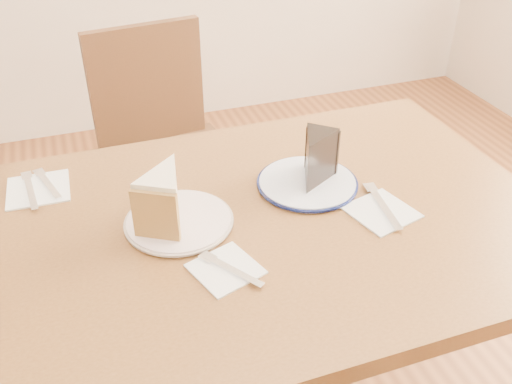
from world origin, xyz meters
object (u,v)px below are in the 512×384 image
object	(u,v)px
chair_far	(167,156)
chocolate_cake	(315,162)
plate_cream	(179,221)
carrot_cake	(167,196)
table	(260,254)
plate_navy	(307,183)

from	to	relation	value
chair_far	chocolate_cake	distance (m)	0.77
plate_cream	carrot_cake	distance (m)	0.06
chair_far	carrot_cake	size ratio (longest dim) A/B	7.33
table	carrot_cake	size ratio (longest dim) A/B	9.84
chair_far	plate_navy	xyz separation A→B (m)	(0.20, -0.66, 0.26)
table	chair_far	distance (m)	0.75
plate_cream	plate_navy	size ratio (longest dim) A/B	0.98
plate_navy	carrot_cake	bearing A→B (deg)	-174.33
carrot_cake	plate_cream	bearing A→B (deg)	-5.29
table	plate_cream	world-z (taller)	plate_cream
chair_far	chocolate_cake	size ratio (longest dim) A/B	8.71
chair_far	carrot_cake	world-z (taller)	chair_far
chair_far	plate_cream	world-z (taller)	chair_far
table	plate_cream	distance (m)	0.20
plate_navy	carrot_cake	xyz separation A→B (m)	(-0.32, -0.03, 0.06)
plate_cream	chocolate_cake	xyz separation A→B (m)	(0.31, 0.04, 0.06)
carrot_cake	table	bearing A→B (deg)	16.02
chair_far	carrot_cake	distance (m)	0.77
plate_navy	chocolate_cake	distance (m)	0.06
table	carrot_cake	distance (m)	0.25
chocolate_cake	table	bearing A→B (deg)	66.67
chair_far	chocolate_cake	xyz separation A→B (m)	(0.21, -0.67, 0.32)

